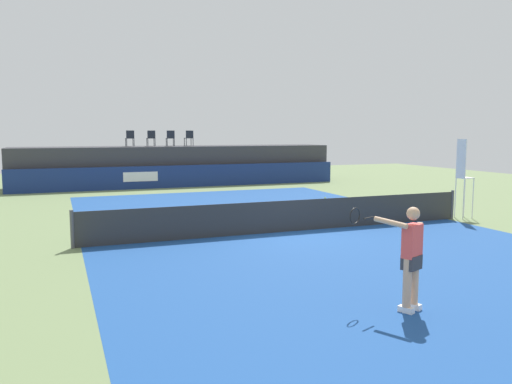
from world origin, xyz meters
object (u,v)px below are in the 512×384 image
spectator_chair_left (151,138)px  net_post_far (452,205)px  spectator_chair_center (170,138)px  spectator_chair_right (189,137)px  umpire_chair (463,173)px  tennis_player (410,255)px  spectator_chair_far_left (130,138)px  net_post_near (72,229)px  tennis_ball (325,198)px

spectator_chair_left → net_post_far: (7.67, -15.40, -2.19)m
spectator_chair_center → net_post_far: bearing=-66.0°
spectator_chair_left → net_post_far: size_ratio=0.89×
spectator_chair_left → spectator_chair_center: 1.10m
spectator_chair_right → umpire_chair: bearing=-68.7°
umpire_chair → tennis_player: umpire_chair is taller
spectator_chair_left → umpire_chair: (8.08, -15.40, -1.11)m
spectator_chair_far_left → spectator_chair_left: same height
net_post_near → spectator_chair_center: bearing=69.0°
spectator_chair_center → net_post_far: spectator_chair_center is taller
spectator_chair_right → net_post_far: spectator_chair_right is taller
spectator_chair_far_left → net_post_near: spectator_chair_far_left is taller
spectator_chair_far_left → tennis_ball: spectator_chair_far_left is taller
net_post_far → spectator_chair_right: bearing=110.0°
spectator_chair_far_left → umpire_chair: (9.24, -15.45, -1.11)m
spectator_chair_left → umpire_chair: size_ratio=0.32×
umpire_chair → net_post_far: 1.16m
umpire_chair → tennis_ball: 6.82m
spectator_chair_far_left → spectator_chair_right: bearing=-4.5°
umpire_chair → net_post_near: bearing=-180.0°
umpire_chair → tennis_ball: umpire_chair is taller
spectator_chair_center → tennis_player: spectator_chair_center is taller
spectator_chair_center → net_post_far: (6.66, -14.97, -2.19)m
spectator_chair_left → tennis_player: size_ratio=0.50×
spectator_chair_far_left → spectator_chair_center: same height
net_post_near → tennis_player: size_ratio=0.56×
spectator_chair_far_left → spectator_chair_center: bearing=-12.3°
spectator_chair_far_left → net_post_far: 17.93m
tennis_player → net_post_near: bearing=126.3°
spectator_chair_far_left → tennis_player: spectator_chair_far_left is taller
spectator_chair_right → net_post_near: spectator_chair_right is taller
spectator_chair_left → spectator_chair_far_left: bearing=177.5°
tennis_ball → spectator_chair_right: bearing=114.9°
spectator_chair_left → net_post_far: spectator_chair_left is taller
net_post_near → spectator_chair_far_left: bearing=77.0°
spectator_chair_left → net_post_near: spectator_chair_left is taller
spectator_chair_far_left → umpire_chair: bearing=-59.1°
spectator_chair_center → net_post_near: 16.18m
umpire_chair → net_post_near: size_ratio=2.76×
spectator_chair_left → spectator_chair_center: same height
net_post_near → tennis_ball: (10.95, 6.39, -0.46)m
tennis_ball → net_post_near: bearing=-149.8°
spectator_chair_center → spectator_chair_far_left: bearing=167.7°
spectator_chair_center → spectator_chair_left: bearing=157.2°
spectator_chair_center → net_post_near: (-5.74, -14.97, -2.19)m
tennis_player → spectator_chair_center: bearing=88.4°
spectator_chair_right → net_post_far: bearing=-70.0°
net_post_far → tennis_player: 10.10m
net_post_far → tennis_ball: net_post_far is taller
spectator_chair_left → spectator_chair_center: (1.01, -0.43, 0.00)m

